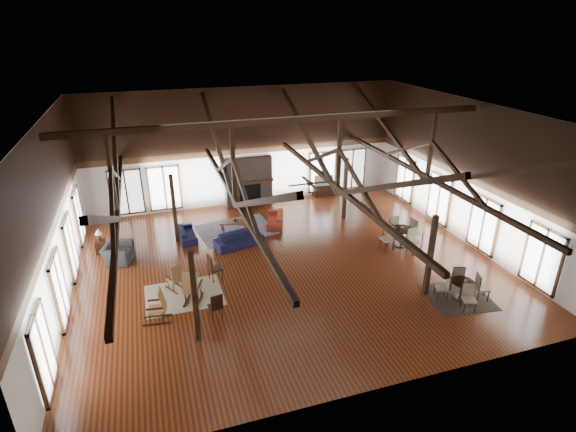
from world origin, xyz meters
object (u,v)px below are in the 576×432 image
object	(u,v)px
sofa_navy_left	(187,234)
coffee_table	(234,223)
sofa_orange	(275,219)
tv_console	(324,190)
sofa_navy_front	(239,240)
cafe_table_near	(462,287)
cafe_table_far	(402,234)
armchair	(118,253)

from	to	relation	value
sofa_navy_left	coffee_table	bearing A→B (deg)	-88.44
sofa_orange	tv_console	distance (m)	4.65
coffee_table	sofa_navy_left	bearing A→B (deg)	-159.18
sofa_navy_front	coffee_table	bearing A→B (deg)	71.94
sofa_navy_front	coffee_table	size ratio (longest dim) A/B	1.48
sofa_navy_left	cafe_table_near	distance (m)	11.51
cafe_table_near	sofa_navy_left	bearing A→B (deg)	138.10
sofa_navy_front	cafe_table_far	bearing A→B (deg)	-31.31
sofa_orange	coffee_table	size ratio (longest dim) A/B	1.34
sofa_orange	cafe_table_far	distance (m)	5.93
cafe_table_far	cafe_table_near	bearing A→B (deg)	-91.97
cafe_table_far	coffee_table	bearing A→B (deg)	151.03
sofa_navy_left	coffee_table	xyz separation A→B (m)	(2.14, 0.15, 0.18)
sofa_navy_front	coffee_table	distance (m)	1.54
sofa_navy_front	sofa_orange	distance (m)	2.72
cafe_table_near	cafe_table_far	xyz separation A→B (m)	(0.14, 4.20, 0.07)
sofa_navy_front	cafe_table_near	size ratio (longest dim) A/B	1.09
cafe_table_near	armchair	bearing A→B (deg)	150.49
sofa_navy_front	sofa_orange	bearing A→B (deg)	24.64
coffee_table	tv_console	distance (m)	6.43
coffee_table	cafe_table_far	distance (m)	7.51
cafe_table_near	cafe_table_far	distance (m)	4.20
sofa_orange	armchair	bearing A→B (deg)	-58.92
sofa_navy_left	sofa_navy_front	bearing A→B (deg)	-126.81
sofa_orange	cafe_table_near	xyz separation A→B (m)	(4.41, -7.99, 0.21)
armchair	sofa_navy_front	bearing A→B (deg)	-75.13
sofa_navy_left	armchair	distance (m)	3.11
sofa_orange	coffee_table	distance (m)	2.02
sofa_orange	armchair	distance (m)	7.18
coffee_table	armchair	xyz separation A→B (m)	(-5.00, -1.37, -0.05)
armchair	cafe_table_far	size ratio (longest dim) A/B	0.54
sofa_navy_front	cafe_table_far	world-z (taller)	cafe_table_far
sofa_navy_left	cafe_table_far	xyz separation A→B (m)	(8.71, -3.48, 0.30)
sofa_navy_left	tv_console	size ratio (longest dim) A/B	1.45
coffee_table	cafe_table_near	size ratio (longest dim) A/B	0.74
sofa_navy_front	cafe_table_far	distance (m)	7.01
armchair	cafe_table_far	world-z (taller)	cafe_table_far
sofa_orange	cafe_table_far	size ratio (longest dim) A/B	0.86
sofa_navy_left	sofa_orange	size ratio (longest dim) A/B	0.93
cafe_table_near	coffee_table	bearing A→B (deg)	129.35
tv_console	sofa_navy_left	bearing A→B (deg)	-157.72
coffee_table	sofa_navy_front	bearing A→B (deg)	-77.47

